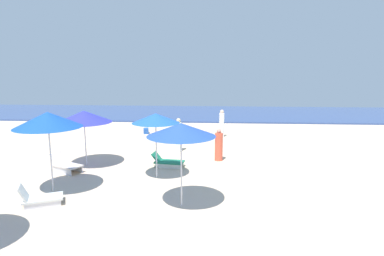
{
  "coord_description": "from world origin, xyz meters",
  "views": [
    {
      "loc": [
        -1.54,
        -5.27,
        4.32
      ],
      "look_at": [
        -2.58,
        10.6,
        1.36
      ],
      "focal_mm": 31.21,
      "sensor_mm": 36.0,
      "label": 1
    }
  ],
  "objects_px": {
    "umbrella_0": "(48,120)",
    "umbrella_4": "(84,117)",
    "beachgoer_1": "(222,124)",
    "umbrella_1": "(156,118)",
    "cooler_box_0": "(146,131)",
    "lounge_chair_4_0": "(66,165)",
    "beachgoer_3": "(179,136)",
    "umbrella_2": "(181,130)",
    "lounge_chair_1_0": "(167,162)",
    "lounge_chair_0_0": "(39,198)",
    "beachgoer_5": "(219,146)"
  },
  "relations": [
    {
      "from": "umbrella_0",
      "to": "umbrella_4",
      "type": "height_order",
      "value": "umbrella_0"
    },
    {
      "from": "umbrella_4",
      "to": "beachgoer_1",
      "type": "height_order",
      "value": "umbrella_4"
    },
    {
      "from": "umbrella_1",
      "to": "cooler_box_0",
      "type": "distance_m",
      "value": 9.17
    },
    {
      "from": "umbrella_4",
      "to": "lounge_chair_4_0",
      "type": "distance_m",
      "value": 2.18
    },
    {
      "from": "umbrella_4",
      "to": "beachgoer_3",
      "type": "relative_size",
      "value": 1.41
    },
    {
      "from": "umbrella_2",
      "to": "beachgoer_3",
      "type": "height_order",
      "value": "umbrella_2"
    },
    {
      "from": "umbrella_1",
      "to": "beachgoer_1",
      "type": "bearing_deg",
      "value": 71.03
    },
    {
      "from": "umbrella_1",
      "to": "beachgoer_1",
      "type": "height_order",
      "value": "umbrella_1"
    },
    {
      "from": "umbrella_2",
      "to": "umbrella_1",
      "type": "bearing_deg",
      "value": 115.03
    },
    {
      "from": "umbrella_0",
      "to": "umbrella_4",
      "type": "relative_size",
      "value": 1.16
    },
    {
      "from": "lounge_chair_1_0",
      "to": "beachgoer_3",
      "type": "height_order",
      "value": "beachgoer_3"
    },
    {
      "from": "umbrella_4",
      "to": "cooler_box_0",
      "type": "bearing_deg",
      "value": 80.31
    },
    {
      "from": "lounge_chair_1_0",
      "to": "cooler_box_0",
      "type": "xyz_separation_m",
      "value": [
        -2.38,
        7.15,
        -0.06
      ]
    },
    {
      "from": "umbrella_1",
      "to": "lounge_chair_4_0",
      "type": "distance_m",
      "value": 4.44
    },
    {
      "from": "umbrella_0",
      "to": "lounge_chair_0_0",
      "type": "distance_m",
      "value": 2.58
    },
    {
      "from": "beachgoer_1",
      "to": "beachgoer_5",
      "type": "xyz_separation_m",
      "value": [
        -0.25,
        -5.24,
        -0.12
      ]
    },
    {
      "from": "umbrella_4",
      "to": "lounge_chair_0_0",
      "type": "bearing_deg",
      "value": -88.14
    },
    {
      "from": "lounge_chair_1_0",
      "to": "beachgoer_5",
      "type": "xyz_separation_m",
      "value": [
        2.25,
        1.14,
        0.46
      ]
    },
    {
      "from": "lounge_chair_1_0",
      "to": "beachgoer_5",
      "type": "bearing_deg",
      "value": -55.7
    },
    {
      "from": "lounge_chair_1_0",
      "to": "umbrella_2",
      "type": "relative_size",
      "value": 0.54
    },
    {
      "from": "beachgoer_1",
      "to": "cooler_box_0",
      "type": "distance_m",
      "value": 4.99
    },
    {
      "from": "cooler_box_0",
      "to": "umbrella_2",
      "type": "bearing_deg",
      "value": 4.73
    },
    {
      "from": "umbrella_1",
      "to": "lounge_chair_4_0",
      "type": "xyz_separation_m",
      "value": [
        -3.89,
        0.5,
        -2.07
      ]
    },
    {
      "from": "umbrella_1",
      "to": "beachgoer_1",
      "type": "relative_size",
      "value": 1.5
    },
    {
      "from": "lounge_chair_1_0",
      "to": "beachgoer_1",
      "type": "distance_m",
      "value": 6.88
    },
    {
      "from": "umbrella_4",
      "to": "umbrella_2",
      "type": "bearing_deg",
      "value": -41.82
    },
    {
      "from": "beachgoer_3",
      "to": "umbrella_4",
      "type": "bearing_deg",
      "value": 33.72
    },
    {
      "from": "umbrella_4",
      "to": "lounge_chair_4_0",
      "type": "relative_size",
      "value": 1.61
    },
    {
      "from": "umbrella_1",
      "to": "beachgoer_1",
      "type": "xyz_separation_m",
      "value": [
        2.7,
        7.86,
        -1.55
      ]
    },
    {
      "from": "umbrella_4",
      "to": "beachgoer_1",
      "type": "relative_size",
      "value": 1.43
    },
    {
      "from": "lounge_chair_1_0",
      "to": "lounge_chair_4_0",
      "type": "xyz_separation_m",
      "value": [
        -4.09,
        -0.98,
        0.07
      ]
    },
    {
      "from": "umbrella_1",
      "to": "beachgoer_5",
      "type": "height_order",
      "value": "umbrella_1"
    },
    {
      "from": "umbrella_2",
      "to": "lounge_chair_4_0",
      "type": "xyz_separation_m",
      "value": [
        -5.13,
        3.14,
        -2.14
      ]
    },
    {
      "from": "lounge_chair_0_0",
      "to": "beachgoer_5",
      "type": "relative_size",
      "value": 0.94
    },
    {
      "from": "umbrella_1",
      "to": "beachgoer_3",
      "type": "height_order",
      "value": "umbrella_1"
    },
    {
      "from": "lounge_chair_0_0",
      "to": "cooler_box_0",
      "type": "xyz_separation_m",
      "value": [
        1.08,
        11.47,
        -0.07
      ]
    },
    {
      "from": "cooler_box_0",
      "to": "lounge_chair_1_0",
      "type": "bearing_deg",
      "value": 6.31
    },
    {
      "from": "beachgoer_3",
      "to": "lounge_chair_0_0",
      "type": "bearing_deg",
      "value": 61.12
    },
    {
      "from": "umbrella_4",
      "to": "beachgoer_1",
      "type": "xyz_separation_m",
      "value": [
        6.1,
        6.36,
        -1.36
      ]
    },
    {
      "from": "lounge_chair_1_0",
      "to": "beachgoer_3",
      "type": "bearing_deg",
      "value": 2.62
    },
    {
      "from": "lounge_chair_0_0",
      "to": "beachgoer_1",
      "type": "relative_size",
      "value": 0.84
    },
    {
      "from": "umbrella_0",
      "to": "cooler_box_0",
      "type": "distance_m",
      "value": 10.64
    },
    {
      "from": "lounge_chair_0_0",
      "to": "cooler_box_0",
      "type": "distance_m",
      "value": 11.52
    },
    {
      "from": "lounge_chair_0_0",
      "to": "umbrella_4",
      "type": "relative_size",
      "value": 0.59
    },
    {
      "from": "umbrella_1",
      "to": "umbrella_0",
      "type": "bearing_deg",
      "value": -153.65
    },
    {
      "from": "umbrella_2",
      "to": "lounge_chair_4_0",
      "type": "relative_size",
      "value": 1.76
    },
    {
      "from": "lounge_chair_0_0",
      "to": "beachgoer_5",
      "type": "height_order",
      "value": "beachgoer_5"
    },
    {
      "from": "lounge_chair_1_0",
      "to": "umbrella_0",
      "type": "bearing_deg",
      "value": 138.82
    },
    {
      "from": "lounge_chair_1_0",
      "to": "umbrella_4",
      "type": "xyz_separation_m",
      "value": [
        -3.6,
        0.02,
        1.94
      ]
    },
    {
      "from": "beachgoer_3",
      "to": "cooler_box_0",
      "type": "bearing_deg",
      "value": -60.84
    }
  ]
}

